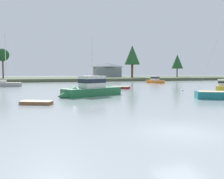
{
  "coord_description": "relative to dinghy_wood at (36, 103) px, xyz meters",
  "views": [
    {
      "loc": [
        -7.18,
        -10.75,
        3.12
      ],
      "look_at": [
        2.99,
        21.77,
        0.66
      ],
      "focal_mm": 38.07,
      "sensor_mm": 36.0,
      "label": 1
    }
  ],
  "objects": [
    {
      "name": "dinghy_wood",
      "position": [
        0.0,
        0.0,
        0.0
      ],
      "size": [
        3.39,
        2.52,
        0.47
      ],
      "color": "brown",
      "rests_on": "ground"
    },
    {
      "name": "mooring_buoy_white",
      "position": [
        23.54,
        10.53,
        -0.04
      ],
      "size": [
        0.47,
        0.47,
        0.52
      ],
      "color": "white",
      "rests_on": "ground"
    },
    {
      "name": "sailboat_cream",
      "position": [
        12.87,
        32.56,
        0.15
      ],
      "size": [
        4.88,
        9.83,
        12.56
      ],
      "color": "beige",
      "rests_on": "ground"
    },
    {
      "name": "far_shore_bank",
      "position": [
        7.37,
        75.23,
        0.39
      ],
      "size": [
        189.48,
        42.65,
        1.03
      ],
      "primitive_type": "cube",
      "color": "#4C563D",
      "rests_on": "ground"
    },
    {
      "name": "cruiser_green",
      "position": [
        6.39,
        6.51,
        0.5
      ],
      "size": [
        9.68,
        6.43,
        4.69
      ],
      "color": "#236B3D",
      "rests_on": "ground"
    },
    {
      "name": "ground_plane",
      "position": [
        7.37,
        -13.46,
        -0.12
      ],
      "size": [
        421.06,
        421.06,
        0.0
      ],
      "primitive_type": "plane",
      "color": "#939EA3"
    },
    {
      "name": "shore_tree_far_right",
      "position": [
        60.07,
        69.14,
        7.87
      ],
      "size": [
        5.16,
        5.16,
        10.15
      ],
      "color": "brown",
      "rests_on": "far_shore_bank"
    },
    {
      "name": "shore_tree_right",
      "position": [
        37.59,
        67.38,
        10.11
      ],
      "size": [
        6.4,
        6.4,
        13.21
      ],
      "color": "brown",
      "rests_on": "far_shore_bank"
    },
    {
      "name": "dinghy_maroon",
      "position": [
        15.29,
        18.8,
        0.04
      ],
      "size": [
        3.67,
        3.93,
        0.65
      ],
      "color": "maroon",
      "rests_on": "ground"
    },
    {
      "name": "sailboat_grey",
      "position": [
        -7.01,
        32.3,
        0.13
      ],
      "size": [
        7.51,
        3.05,
        12.04
      ],
      "color": "gray",
      "rests_on": "ground"
    },
    {
      "name": "cottage_near_water",
      "position": [
        30.23,
        79.12,
        4.25
      ],
      "size": [
        12.46,
        7.16,
        6.47
      ],
      "color": "gray",
      "rests_on": "far_shore_bank"
    },
    {
      "name": "cruiser_yellow",
      "position": [
        31.11,
        9.52,
        0.31
      ],
      "size": [
        6.22,
        6.25,
        3.41
      ],
      "color": "gold",
      "rests_on": "ground"
    },
    {
      "name": "cruiser_orange",
      "position": [
        33.07,
        39.29,
        0.35
      ],
      "size": [
        3.55,
        6.92,
        3.65
      ],
      "color": "orange",
      "rests_on": "ground"
    },
    {
      "name": "shore_tree_inland_b",
      "position": [
        -11.36,
        66.37,
        9.0
      ],
      "size": [
        4.41,
        4.41,
        10.39
      ],
      "color": "brown",
      "rests_on": "far_shore_bank"
    }
  ]
}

